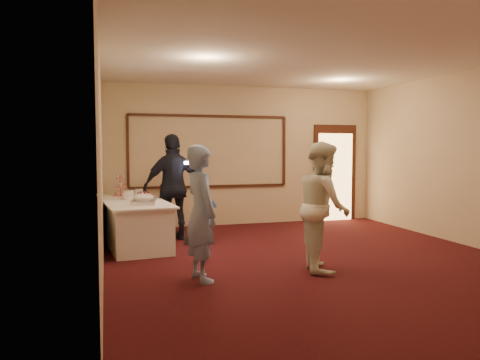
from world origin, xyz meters
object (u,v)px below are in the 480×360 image
tart (146,200)px  woman (323,206)px  plate_stack_a (129,195)px  buffet_table (133,222)px  plate_stack_b (140,193)px  man (201,213)px  guest (174,187)px  cupcake_stand (120,187)px  pavlova_tray (144,199)px

tart → woman: 3.14m
plate_stack_a → buffet_table: bearing=-44.8°
plate_stack_b → man: size_ratio=0.11×
woman → tart: bearing=59.8°
buffet_table → guest: bearing=9.8°
cupcake_stand → woman: size_ratio=0.25×
plate_stack_b → man: 2.95m
tart → woman: (2.20, -2.23, 0.08)m
man → guest: 2.70m
pavlova_tray → buffet_table: bearing=100.3°
cupcake_stand → plate_stack_a: bearing=-81.1°
cupcake_stand → pavlova_tray: bearing=-78.4°
buffet_table → pavlova_tray: size_ratio=4.76×
plate_stack_b → tart: 0.61m
tart → buffet_table: bearing=125.9°
buffet_table → guest: (0.74, 0.13, 0.58)m
cupcake_stand → guest: bearing=-36.5°
tart → woman: size_ratio=0.17×
buffet_table → plate_stack_b: bearing=65.6°
cupcake_stand → plate_stack_b: size_ratio=2.36×
buffet_table → plate_stack_b: size_ratio=14.32×
guest → plate_stack_a: bearing=-6.5°
buffet_table → tart: (0.20, -0.28, 0.41)m
plate_stack_a → man: man is taller
pavlova_tray → cupcake_stand: 1.56m
pavlova_tray → guest: size_ratio=0.29×
buffet_table → plate_stack_b: 0.58m
plate_stack_b → guest: 0.63m
plate_stack_b → guest: bearing=-18.9°
cupcake_stand → plate_stack_a: size_ratio=2.29×
buffet_table → guest: size_ratio=1.39×
man → guest: bearing=-10.9°
pavlova_tray → tart: 0.45m
man → guest: (0.04, 2.69, 0.11)m
tart → plate_stack_a: bearing=127.8°
cupcake_stand → plate_stack_a: (0.12, -0.74, -0.08)m
plate_stack_a → guest: (0.80, 0.06, 0.11)m
plate_stack_a → tart: (0.27, -0.35, -0.05)m
tart → man: size_ratio=0.18×
man → tart: bearing=2.2°
buffet_table → cupcake_stand: 0.99m
plate_stack_a → man: (0.76, -2.63, 0.01)m
plate_stack_b → man: bearing=-79.3°
plate_stack_b → plate_stack_a: bearing=-129.1°
man → buffet_table: bearing=5.2°
pavlova_tray → man: 1.93m
pavlova_tray → plate_stack_a: 0.81m
pavlova_tray → woman: (2.28, -1.79, 0.03)m
pavlova_tray → tart: pavlova_tray is taller
man → woman: 1.71m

